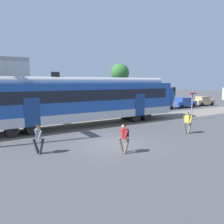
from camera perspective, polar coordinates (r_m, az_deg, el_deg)
name	(u,v)px	position (r m, az deg, el deg)	size (l,w,h in m)	color
ground_plane	(112,144)	(14.08, 0.10, -8.33)	(160.00, 160.00, 0.00)	#424247
pedestrian_grey	(38,137)	(12.62, -18.71, -6.16)	(0.62, 0.59, 1.67)	#28282D
pedestrian_red	(124,136)	(12.07, 3.22, -6.25)	(0.57, 0.66, 1.67)	#6B6051
pedestrian_yellow	(188,121)	(17.58, 19.15, -2.27)	(0.63, 0.54, 1.67)	#6B6051
parked_car_white	(161,104)	(31.53, 12.60, 2.00)	(4.05, 1.86, 1.54)	silver
parked_car_blue	(184,103)	(34.97, 18.22, 2.36)	(4.04, 1.83, 1.54)	#284799
parked_car_tan	(203,101)	(39.10, 22.66, 2.70)	(4.08, 1.93, 1.54)	tan
crossing_signal	(192,100)	(24.04, 20.26, 2.84)	(0.96, 0.22, 3.00)	gray
street_tree_right	(120,73)	(34.80, 2.09, 10.11)	(2.87, 2.87, 6.75)	brown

